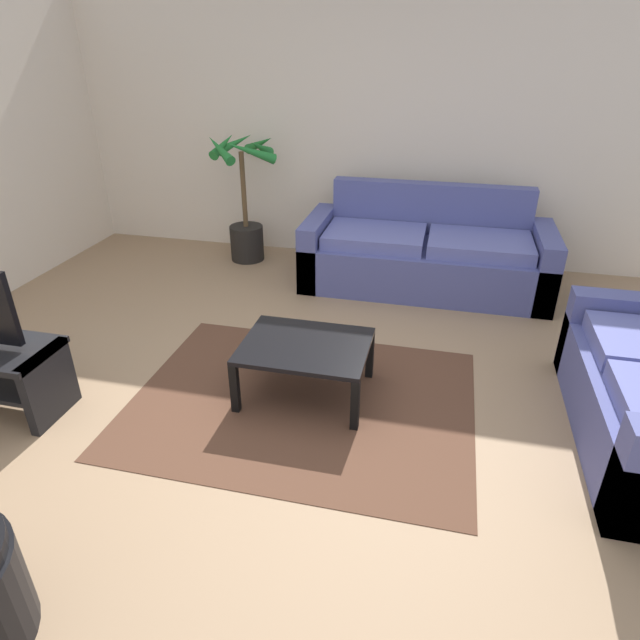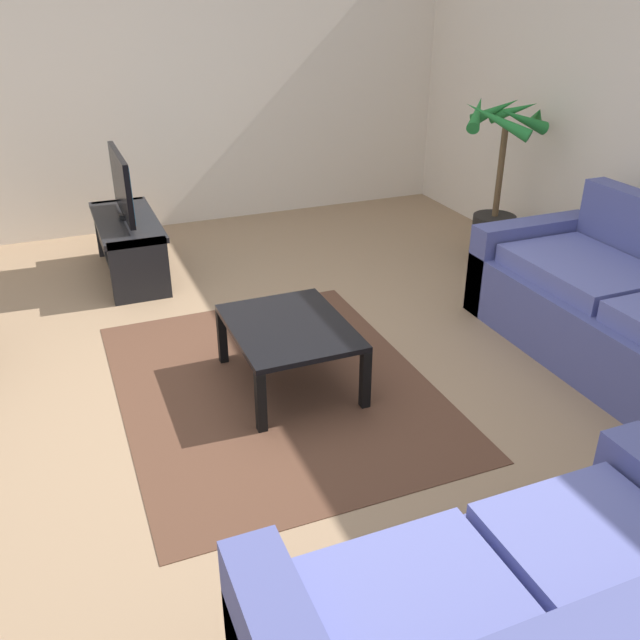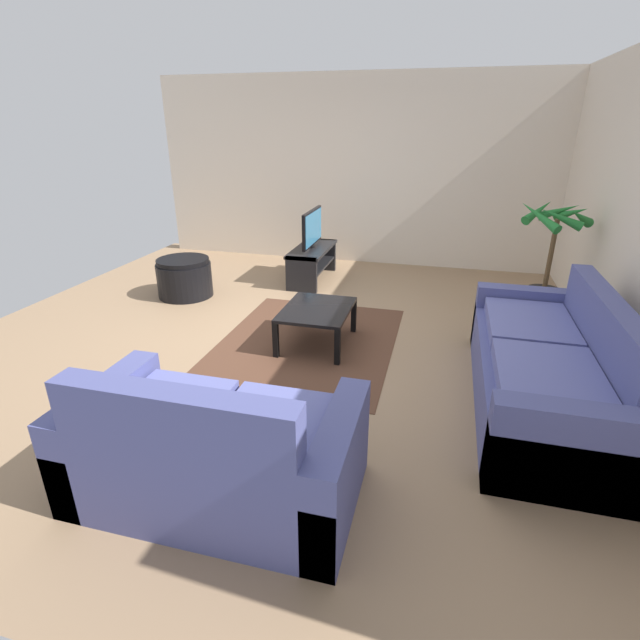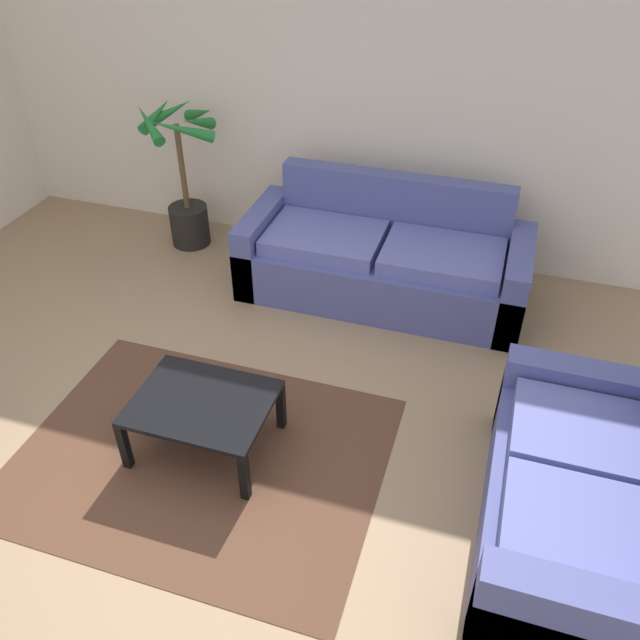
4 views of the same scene
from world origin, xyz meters
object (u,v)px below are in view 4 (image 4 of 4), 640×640
object	(u,v)px
couch_loveseat	(583,504)
coffee_table	(202,407)
potted_palm	(185,188)
couch_main	(384,261)

from	to	relation	value
couch_loveseat	coffee_table	xyz separation A→B (m)	(-2.15, 0.02, 0.03)
potted_palm	couch_loveseat	bearing A→B (deg)	-33.60
couch_loveseat	coffee_table	bearing A→B (deg)	179.53
couch_main	couch_loveseat	bearing A→B (deg)	-52.67
couch_main	potted_palm	xyz separation A→B (m)	(-1.86, 0.26, 0.25)
couch_main	couch_loveseat	distance (m)	2.49
coffee_table	potted_palm	world-z (taller)	potted_palm
coffee_table	potted_palm	xyz separation A→B (m)	(-1.22, 2.22, 0.23)
coffee_table	potted_palm	size ratio (longest dim) A/B	0.62
potted_palm	couch_main	bearing A→B (deg)	-7.92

